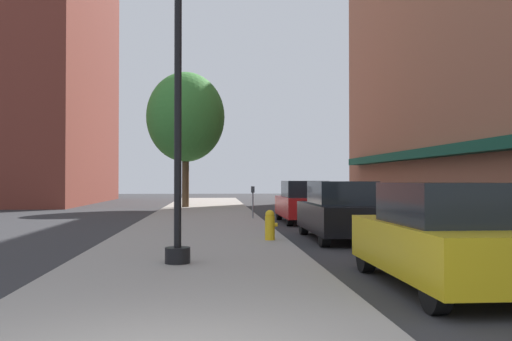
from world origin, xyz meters
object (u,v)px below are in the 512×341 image
at_px(parking_meter_near, 253,198).
at_px(car_yellow, 444,237).
at_px(fire_hydrant, 270,225).
at_px(tree_near, 186,117).
at_px(car_black, 340,211).
at_px(car_red, 304,202).
at_px(lamppost, 178,101).

xyz_separation_m(parking_meter_near, car_yellow, (1.95, -14.35, -0.14)).
relative_size(fire_hydrant, tree_near, 0.10).
xyz_separation_m(car_yellow, car_black, (0.00, 7.02, 0.00)).
distance_m(parking_meter_near, car_black, 7.59).
bearing_deg(fire_hydrant, car_black, 23.65).
bearing_deg(tree_near, car_black, -73.06).
relative_size(parking_meter_near, tree_near, 0.17).
relative_size(parking_meter_near, car_black, 0.30).
bearing_deg(car_black, fire_hydrant, -155.00).
xyz_separation_m(parking_meter_near, car_red, (1.95, -0.98, -0.14)).
height_order(tree_near, car_red, tree_near).
xyz_separation_m(parking_meter_near, tree_near, (-3.22, 9.64, 4.38)).
bearing_deg(car_red, parking_meter_near, 153.77).
height_order(lamppost, parking_meter_near, lamppost).
xyz_separation_m(lamppost, fire_hydrant, (2.17, 3.88, -2.68)).
bearing_deg(tree_near, car_red, -64.04).
bearing_deg(lamppost, car_red, 69.10).
distance_m(fire_hydrant, parking_meter_near, 8.26).
relative_size(lamppost, fire_hydrant, 7.47).
bearing_deg(car_yellow, parking_meter_near, 96.37).
distance_m(lamppost, car_black, 6.85).
relative_size(lamppost, car_yellow, 1.37).
xyz_separation_m(fire_hydrant, tree_near, (-3.08, 17.89, 4.81)).
xyz_separation_m(fire_hydrant, car_red, (2.09, 7.27, 0.29)).
relative_size(lamppost, car_black, 1.37).
xyz_separation_m(lamppost, parking_meter_near, (2.31, 12.13, -2.25)).
distance_m(car_black, car_red, 6.35).
xyz_separation_m(lamppost, car_red, (4.26, 11.15, -2.39)).
distance_m(lamppost, tree_near, 21.89).
bearing_deg(lamppost, fire_hydrant, 60.86).
bearing_deg(car_yellow, car_red, 88.63).
bearing_deg(parking_meter_near, car_yellow, -82.26).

